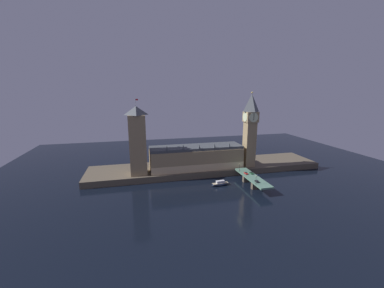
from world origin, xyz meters
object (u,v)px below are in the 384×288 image
(car_northbound_lead, at_px, (246,173))
(pedestrian_far_rail, at_px, (239,170))
(pedestrian_mid_walk, at_px, (257,175))
(street_lamp_far, at_px, (239,166))
(clock_tower, at_px, (250,128))
(car_northbound_trail, at_px, (257,181))
(street_lamp_near, at_px, (256,179))
(car_southbound_trail, at_px, (251,173))
(boat_upstream, at_px, (220,184))
(victoria_tower, at_px, (138,141))

(car_northbound_lead, bearing_deg, pedestrian_far_rail, 105.10)
(car_northbound_lead, bearing_deg, pedestrian_mid_walk, -42.73)
(street_lamp_far, bearing_deg, clock_tower, 44.68)
(car_northbound_trail, bearing_deg, pedestrian_mid_walk, 60.26)
(pedestrian_far_rail, bearing_deg, street_lamp_near, -90.75)
(pedestrian_mid_walk, bearing_deg, car_southbound_trail, 111.12)
(pedestrian_far_rail, xyz_separation_m, street_lamp_far, (-0.40, -1.16, 3.64))
(car_southbound_trail, bearing_deg, car_northbound_trail, -104.31)
(car_northbound_trail, bearing_deg, boat_upstream, 144.71)
(car_northbound_lead, bearing_deg, car_southbound_trail, -5.19)
(victoria_tower, relative_size, boat_upstream, 4.14)
(clock_tower, bearing_deg, car_northbound_lead, -120.26)
(clock_tower, height_order, car_northbound_trail, clock_tower)
(car_northbound_trail, distance_m, street_lamp_far, 26.48)
(clock_tower, relative_size, pedestrian_far_rail, 42.88)
(clock_tower, distance_m, pedestrian_mid_walk, 46.30)
(car_northbound_trail, xyz_separation_m, street_lamp_near, (-2.72, -3.38, 3.59))
(pedestrian_mid_walk, distance_m, boat_upstream, 31.49)
(car_southbound_trail, height_order, street_lamp_near, street_lamp_near)
(street_lamp_far, relative_size, boat_upstream, 0.47)
(car_northbound_trail, xyz_separation_m, street_lamp_far, (-2.72, 26.06, 3.80))
(pedestrian_far_rail, bearing_deg, boat_upstream, -153.46)
(car_northbound_lead, xyz_separation_m, car_southbound_trail, (4.64, -0.42, 0.00))
(car_northbound_lead, bearing_deg, victoria_tower, 163.40)
(clock_tower, distance_m, car_northbound_trail, 56.52)
(clock_tower, xyz_separation_m, boat_upstream, (-37.48, -25.93, -40.80))
(victoria_tower, relative_size, car_southbound_trail, 13.68)
(victoria_tower, height_order, car_northbound_trail, victoria_tower)
(street_lamp_near, bearing_deg, clock_tower, 70.03)
(car_northbound_lead, height_order, boat_upstream, car_northbound_lead)
(clock_tower, distance_m, boat_upstream, 61.17)
(street_lamp_near, bearing_deg, car_northbound_lead, 82.95)
(victoria_tower, height_order, car_northbound_lead, victoria_tower)
(clock_tower, height_order, victoria_tower, clock_tower)
(car_northbound_trail, distance_m, boat_upstream, 29.49)
(car_southbound_trail, distance_m, pedestrian_far_rail, 11.40)
(car_southbound_trail, relative_size, street_lamp_near, 0.68)
(street_lamp_near, distance_m, boat_upstream, 30.52)
(pedestrian_mid_walk, height_order, boat_upstream, pedestrian_mid_walk)
(pedestrian_mid_walk, xyz_separation_m, street_lamp_far, (-9.69, 13.88, 3.56))
(clock_tower, bearing_deg, boat_upstream, -145.33)
(street_lamp_near, height_order, street_lamp_far, street_lamp_far)
(car_northbound_lead, relative_size, car_northbound_trail, 1.06)
(car_northbound_lead, distance_m, pedestrian_mid_walk, 9.48)
(street_lamp_far, bearing_deg, car_northbound_trail, -84.04)
(victoria_tower, xyz_separation_m, car_southbound_trail, (92.19, -26.51, -26.90))
(car_southbound_trail, bearing_deg, pedestrian_mid_walk, -68.88)
(car_southbound_trail, height_order, street_lamp_far, street_lamp_far)
(car_northbound_trail, bearing_deg, car_northbound_lead, 90.00)
(victoria_tower, xyz_separation_m, car_northbound_trail, (87.55, -44.71, -26.91))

